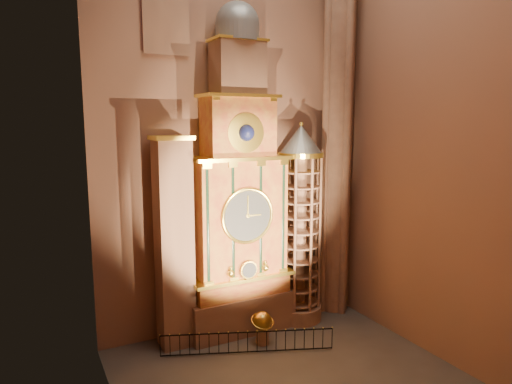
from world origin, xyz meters
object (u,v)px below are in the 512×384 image
astronomical_clock (239,205)px  stair_turret (300,226)px  celestial_globe (262,325)px  iron_railing (248,342)px  portrait_tower (174,242)px

astronomical_clock → stair_turret: astronomical_clock is taller
astronomical_clock → celestial_globe: bearing=-80.1°
iron_railing → astronomical_clock: bearing=73.3°
stair_turret → iron_railing: bearing=-152.7°
stair_turret → celestial_globe: size_ratio=6.54×
stair_turret → celestial_globe: bearing=-152.3°
astronomical_clock → portrait_tower: size_ratio=1.64×
astronomical_clock → celestial_globe: (0.34, -1.93, -5.69)m
portrait_tower → iron_railing: bearing=-42.9°
celestial_globe → iron_railing: 1.27m
portrait_tower → celestial_globe: size_ratio=6.18×
iron_railing → stair_turret: bearing=27.3°
astronomical_clock → iron_railing: bearing=-106.7°
celestial_globe → portrait_tower: bearing=152.5°
stair_turret → iron_railing: size_ratio=1.43×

